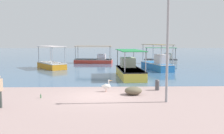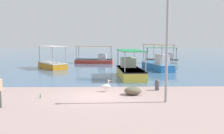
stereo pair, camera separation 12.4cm
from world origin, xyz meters
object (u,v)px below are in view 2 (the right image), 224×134
(fishing_boat_far_left, at_px, (95,59))
(fishing_boat_near_right, at_px, (130,70))
(fishing_boat_far_right, at_px, (158,64))
(pelican, at_px, (106,86))
(lamp_post, at_px, (167,41))
(net_pile, at_px, (133,91))
(mooring_bollard, at_px, (157,84))
(glass_bottle, at_px, (40,96))
(fishing_boat_center, at_px, (163,60))
(fishing_boat_outer, at_px, (52,64))

(fishing_boat_far_left, xyz_separation_m, fishing_boat_near_right, (3.78, -14.15, 0.11))
(fishing_boat_far_right, height_order, pelican, fishing_boat_far_right)
(lamp_post, bearing_deg, fishing_boat_far_right, 79.94)
(fishing_boat_far_right, bearing_deg, net_pile, -108.25)
(fishing_boat_near_right, xyz_separation_m, mooring_bollard, (1.29, -6.01, -0.27))
(fishing_boat_far_right, relative_size, pelican, 6.92)
(fishing_boat_far_left, relative_size, net_pile, 5.35)
(fishing_boat_far_left, xyz_separation_m, mooring_bollard, (5.07, -20.17, -0.16))
(fishing_boat_near_right, relative_size, glass_bottle, 22.73)
(pelican, distance_m, glass_bottle, 4.23)
(fishing_boat_center, height_order, fishing_boat_far_left, fishing_boat_far_left)
(lamp_post, bearing_deg, fishing_boat_center, 77.74)
(fishing_boat_near_right, xyz_separation_m, pelican, (-2.15, -6.43, -0.29))
(fishing_boat_near_right, relative_size, pelican, 7.62)
(fishing_boat_outer, distance_m, mooring_bollard, 16.55)
(fishing_boat_outer, relative_size, glass_bottle, 17.95)
(mooring_bollard, xyz_separation_m, net_pile, (-1.78, -1.37, -0.14))
(lamp_post, distance_m, glass_bottle, 7.88)
(fishing_boat_center, xyz_separation_m, pelican, (-8.09, -19.45, -0.21))
(fishing_boat_center, relative_size, mooring_bollard, 6.62)
(lamp_post, xyz_separation_m, mooring_bollard, (0.19, 3.26, -2.93))
(fishing_boat_center, height_order, fishing_boat_near_right, fishing_boat_near_right)
(fishing_boat_center, height_order, mooring_bollard, fishing_boat_center)
(fishing_boat_near_right, height_order, pelican, fishing_boat_near_right)
(fishing_boat_outer, height_order, net_pile, fishing_boat_outer)
(fishing_boat_far_left, height_order, fishing_boat_near_right, fishing_boat_far_left)
(mooring_bollard, distance_m, net_pile, 2.25)
(fishing_boat_center, height_order, fishing_boat_far_right, fishing_boat_far_right)
(lamp_post, xyz_separation_m, glass_bottle, (-7.10, 1.12, -3.22))
(fishing_boat_center, distance_m, mooring_bollard, 19.59)
(glass_bottle, bearing_deg, fishing_boat_near_right, 53.65)
(fishing_boat_near_right, xyz_separation_m, net_pile, (-0.49, -7.38, -0.41))
(fishing_boat_outer, height_order, lamp_post, lamp_post)
(pelican, relative_size, net_pile, 0.75)
(net_pile, bearing_deg, fishing_boat_far_right, 71.75)
(fishing_boat_outer, height_order, glass_bottle, fishing_boat_outer)
(fishing_boat_far_left, bearing_deg, glass_bottle, -95.69)
(fishing_boat_far_right, distance_m, fishing_boat_near_right, 6.43)
(mooring_bollard, bearing_deg, lamp_post, -93.37)
(glass_bottle, bearing_deg, net_pile, 7.97)
(lamp_post, bearing_deg, fishing_boat_far_left, 101.76)
(fishing_boat_far_right, bearing_deg, fishing_boat_center, 73.72)
(net_pile, relative_size, glass_bottle, 3.98)
(fishing_boat_far_right, bearing_deg, pelican, -116.47)
(mooring_bollard, relative_size, glass_bottle, 2.73)
(fishing_boat_far_right, xyz_separation_m, mooring_bollard, (-2.39, -11.28, -0.32))
(pelican, distance_m, mooring_bollard, 3.46)
(fishing_boat_outer, relative_size, fishing_boat_far_right, 0.87)
(fishing_boat_near_right, height_order, mooring_bollard, fishing_boat_near_right)
(fishing_boat_outer, bearing_deg, fishing_boat_far_right, -9.09)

